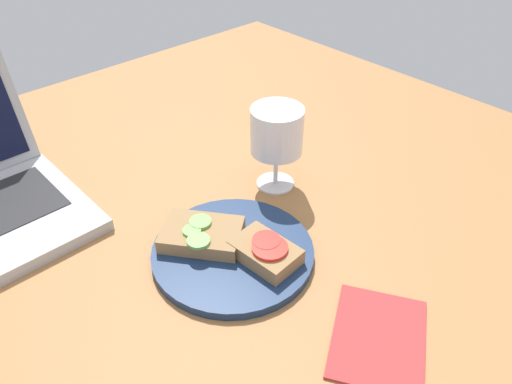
# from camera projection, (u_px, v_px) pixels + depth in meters

# --- Properties ---
(wooden_table) EXTENTS (1.40, 1.40, 0.03)m
(wooden_table) POSITION_uv_depth(u_px,v_px,m) (233.00, 248.00, 0.76)
(wooden_table) COLOR #9E6B3D
(wooden_table) RESTS_ON ground
(plate) EXTENTS (0.23, 0.23, 0.01)m
(plate) POSITION_uv_depth(u_px,v_px,m) (233.00, 253.00, 0.72)
(plate) COLOR navy
(plate) RESTS_ON wooden_table
(sandwich_with_tomato) EXTENTS (0.07, 0.10, 0.03)m
(sandwich_with_tomato) POSITION_uv_depth(u_px,v_px,m) (265.00, 251.00, 0.69)
(sandwich_with_tomato) COLOR #937047
(sandwich_with_tomato) RESTS_ON plate
(sandwich_with_cucumber) EXTENTS (0.13, 0.14, 0.03)m
(sandwich_with_cucumber) POSITION_uv_depth(u_px,v_px,m) (202.00, 234.00, 0.72)
(sandwich_with_cucumber) COLOR #937047
(sandwich_with_cucumber) RESTS_ON plate
(wine_glass) EXTENTS (0.09, 0.09, 0.15)m
(wine_glass) POSITION_uv_depth(u_px,v_px,m) (277.00, 134.00, 0.80)
(wine_glass) COLOR white
(wine_glass) RESTS_ON wooden_table
(napkin) EXTENTS (0.18, 0.17, 0.00)m
(napkin) POSITION_uv_depth(u_px,v_px,m) (378.00, 338.00, 0.61)
(napkin) COLOR #B23333
(napkin) RESTS_ON wooden_table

